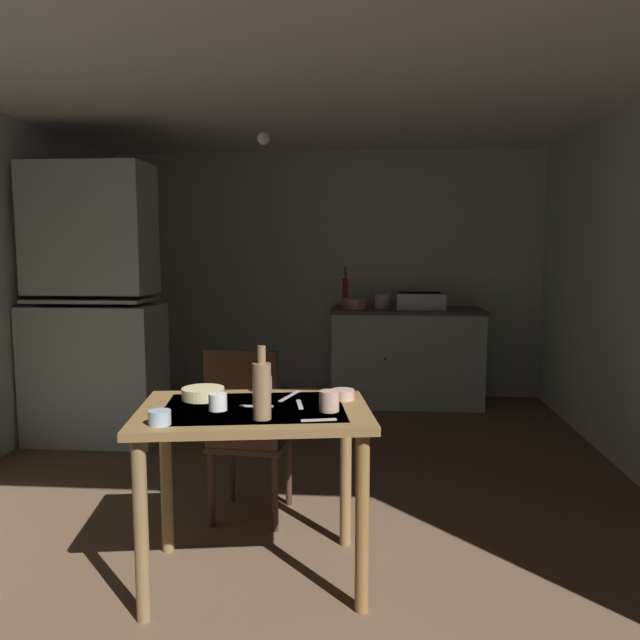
{
  "coord_description": "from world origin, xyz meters",
  "views": [
    {
      "loc": [
        0.44,
        -3.85,
        1.45
      ],
      "look_at": [
        0.14,
        -0.1,
        1.01
      ],
      "focal_mm": 34.29,
      "sensor_mm": 36.0,
      "label": 1
    }
  ],
  "objects": [
    {
      "name": "ceiling_slab",
      "position": [
        0.0,
        0.0,
        2.44
      ],
      "size": [
        4.32,
        4.42,
        0.1
      ],
      "primitive_type": "cube",
      "color": "silver"
    },
    {
      "name": "serving_bowl_wide",
      "position": [
        0.33,
        -1.16,
        0.8
      ],
      "size": [
        0.1,
        0.1,
        0.04
      ],
      "primitive_type": "cylinder",
      "color": "tan",
      "rests_on": "dining_table"
    },
    {
      "name": "glass_bottle",
      "position": [
        0.02,
        -1.51,
        0.89
      ],
      "size": [
        0.07,
        0.07,
        0.3
      ],
      "color": "olive",
      "rests_on": "dining_table"
    },
    {
      "name": "pendant_bulb",
      "position": [
        -0.22,
        0.04,
        2.13
      ],
      "size": [
        0.08,
        0.08,
        0.08
      ],
      "primitive_type": "sphere",
      "color": "#F9EFCC"
    },
    {
      "name": "soup_bowl_small",
      "position": [
        -0.3,
        -1.2,
        0.8
      ],
      "size": [
        0.19,
        0.19,
        0.05
      ],
      "primitive_type": "cylinder",
      "color": "beige",
      "rests_on": "dining_table"
    },
    {
      "name": "table_knife",
      "position": [
        0.09,
        -1.13,
        0.78
      ],
      "size": [
        0.07,
        0.21,
        0.0
      ],
      "primitive_type": "cube",
      "rotation": [
        0.0,
        0.0,
        1.3
      ],
      "color": "silver",
      "rests_on": "dining_table"
    },
    {
      "name": "ground_plane",
      "position": [
        0.0,
        0.0,
        0.0
      ],
      "size": [
        5.32,
        5.32,
        0.0
      ],
      "primitive_type": "plane",
      "color": "brown"
    },
    {
      "name": "counter_cabinet",
      "position": [
        0.8,
        1.84,
        0.45
      ],
      "size": [
        1.4,
        0.64,
        0.9
      ],
      "color": "#A6B7AC",
      "rests_on": "ground"
    },
    {
      "name": "chair_far_side",
      "position": [
        -0.19,
        -0.77,
        0.49
      ],
      "size": [
        0.43,
        0.43,
        0.94
      ],
      "color": "#39231A",
      "rests_on": "ground"
    },
    {
      "name": "hand_pump",
      "position": [
        0.22,
        1.89,
        1.07
      ],
      "size": [
        0.05,
        0.27,
        0.39
      ],
      "color": "#B21E19",
      "rests_on": "counter_cabinet"
    },
    {
      "name": "hutch_cabinet",
      "position": [
        -1.6,
        0.53,
        0.97
      ],
      "size": [
        0.97,
        0.52,
        2.07
      ],
      "color": "#A6B7AC",
      "rests_on": "ground"
    },
    {
      "name": "sink_basin",
      "position": [
        0.92,
        1.84,
        0.97
      ],
      "size": [
        0.44,
        0.34,
        0.15
      ],
      "color": "silver",
      "rests_on": "counter_cabinet"
    },
    {
      "name": "serving_spoon",
      "position": [
        0.25,
        -1.51,
        0.78
      ],
      "size": [
        0.14,
        0.05,
        0.0
      ],
      "primitive_type": "cube",
      "rotation": [
        0.0,
        0.0,
        0.22
      ],
      "color": "beige",
      "rests_on": "dining_table"
    },
    {
      "name": "teacup_mint",
      "position": [
        -0.04,
        -1.07,
        0.81
      ],
      "size": [
        0.07,
        0.07,
        0.08
      ],
      "primitive_type": "cylinder",
      "color": "tan",
      "rests_on": "dining_table"
    },
    {
      "name": "teaspoon_by_cup",
      "position": [
        -0.03,
        -1.32,
        0.78
      ],
      "size": [
        0.15,
        0.02,
        0.0
      ],
      "primitive_type": "cube",
      "rotation": [
        0.0,
        0.0,
        3.16
      ],
      "color": "beige",
      "rests_on": "dining_table"
    },
    {
      "name": "teaspoon_near_bowl",
      "position": [
        0.15,
        -1.28,
        0.78
      ],
      "size": [
        0.05,
        0.15,
        0.0
      ],
      "primitive_type": "cube",
      "rotation": [
        0.0,
        0.0,
        1.77
      ],
      "color": "beige",
      "rests_on": "dining_table"
    },
    {
      "name": "mixing_bowl_counter",
      "position": [
        0.31,
        1.79,
        0.94
      ],
      "size": [
        0.21,
        0.21,
        0.1
      ],
      "primitive_type": "cylinder",
      "color": "tan",
      "rests_on": "counter_cabinet"
    },
    {
      "name": "mug_dark",
      "position": [
        0.28,
        -1.37,
        0.82
      ],
      "size": [
        0.08,
        0.08,
        0.09
      ],
      "primitive_type": "cylinder",
      "color": "tan",
      "rests_on": "dining_table"
    },
    {
      "name": "teacup_cream",
      "position": [
        -0.35,
        -1.62,
        0.8
      ],
      "size": [
        0.09,
        0.09,
        0.06
      ],
      "primitive_type": "cylinder",
      "color": "#9EB2C6",
      "rests_on": "dining_table"
    },
    {
      "name": "stoneware_crock",
      "position": [
        0.57,
        1.86,
        0.96
      ],
      "size": [
        0.14,
        0.14,
        0.13
      ],
      "primitive_type": "cylinder",
      "color": "beige",
      "rests_on": "counter_cabinet"
    },
    {
      "name": "dining_table",
      "position": [
        -0.04,
        -1.33,
        0.65
      ],
      "size": [
        1.07,
        0.82,
        0.77
      ],
      "color": "olive",
      "rests_on": "ground"
    },
    {
      "name": "mug_tall",
      "position": [
        -0.18,
        -1.39,
        0.81
      ],
      "size": [
        0.08,
        0.08,
        0.07
      ],
      "primitive_type": "cylinder",
      "color": "white",
      "rests_on": "dining_table"
    },
    {
      "name": "wall_back",
      "position": [
        0.0,
        2.21,
        1.19
      ],
      "size": [
        4.32,
        0.1,
        2.39
      ],
      "primitive_type": "cube",
      "color": "#B7C7B6",
      "rests_on": "ground"
    }
  ]
}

